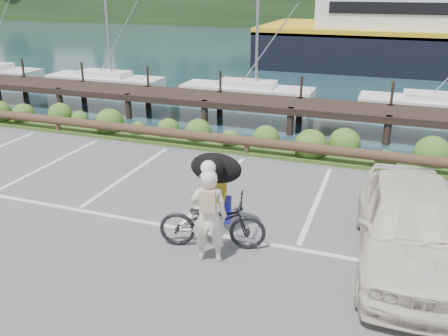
{
  "coord_description": "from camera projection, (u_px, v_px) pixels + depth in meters",
  "views": [
    {
      "loc": [
        4.01,
        -8.61,
        4.93
      ],
      "look_at": [
        0.67,
        0.66,
        1.1
      ],
      "focal_mm": 38.0,
      "sensor_mm": 36.0,
      "label": 1
    }
  ],
  "objects": [
    {
      "name": "parked_car",
      "position": [
        411.0,
        225.0,
        8.68
      ],
      "size": [
        2.25,
        4.84,
        1.6
      ],
      "primitive_type": "imported",
      "rotation": [
        0.0,
        0.0,
        0.08
      ],
      "color": "silver",
      "rests_on": "ground"
    },
    {
      "name": "dog",
      "position": [
        216.0,
        168.0,
        9.65
      ],
      "size": [
        0.79,
        1.19,
        0.63
      ],
      "primitive_type": "ellipsoid",
      "rotation": [
        0.0,
        0.0,
        1.82
      ],
      "color": "black",
      "rests_on": "bicycle"
    },
    {
      "name": "vegetation_strip",
      "position": [
        253.0,
        147.0,
        15.23
      ],
      "size": [
        34.0,
        1.6,
        0.1
      ],
      "primitive_type": "cube",
      "color": "#3D5B21",
      "rests_on": "ground"
    },
    {
      "name": "ground",
      "position": [
        186.0,
        220.0,
        10.6
      ],
      "size": [
        72.0,
        72.0,
        0.0
      ],
      "primitive_type": "plane",
      "color": "#525254"
    },
    {
      "name": "cyclist",
      "position": [
        209.0,
        216.0,
        8.74
      ],
      "size": [
        0.77,
        0.6,
        1.87
      ],
      "primitive_type": "imported",
      "rotation": [
        0.0,
        0.0,
        3.39
      ],
      "color": "beige",
      "rests_on": "ground"
    },
    {
      "name": "harbor_backdrop",
      "position": [
        380.0,
        16.0,
        79.3
      ],
      "size": [
        170.0,
        160.0,
        30.0
      ],
      "color": "#19333D",
      "rests_on": "ground"
    },
    {
      "name": "log_rail",
      "position": [
        247.0,
        155.0,
        14.64
      ],
      "size": [
        32.0,
        0.3,
        0.6
      ],
      "primitive_type": null,
      "color": "#443021",
      "rests_on": "ground"
    },
    {
      "name": "bicycle",
      "position": [
        212.0,
        222.0,
        9.34
      ],
      "size": [
        2.24,
        1.23,
        1.11
      ],
      "primitive_type": "imported",
      "rotation": [
        0.0,
        0.0,
        1.82
      ],
      "color": "black",
      "rests_on": "ground"
    }
  ]
}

